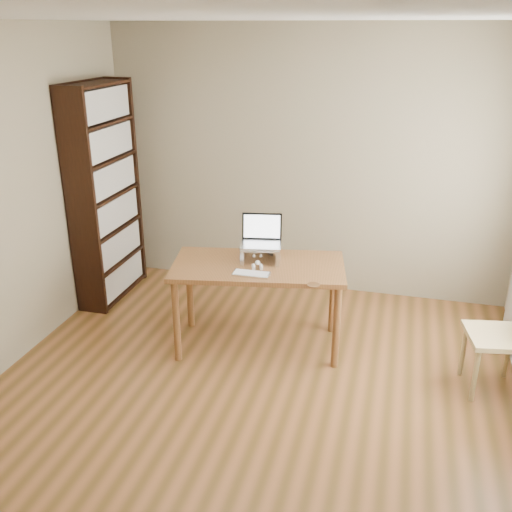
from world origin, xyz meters
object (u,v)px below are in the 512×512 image
(desk, at_px, (258,275))
(keyboard, at_px, (251,274))
(bookshelf, at_px, (105,194))
(chair, at_px, (509,330))
(laptop, at_px, (263,237))
(cat, at_px, (258,253))

(desk, bearing_deg, keyboard, -100.36)
(keyboard, bearing_deg, desk, 88.75)
(bookshelf, bearing_deg, keyboard, -26.20)
(chair, bearing_deg, desk, 164.64)
(laptop, height_order, cat, laptop)
(desk, height_order, chair, chair)
(bookshelf, height_order, cat, bookshelf)
(keyboard, distance_m, chair, 1.94)
(cat, bearing_deg, desk, -92.18)
(keyboard, bearing_deg, chair, 0.13)
(cat, bearing_deg, chair, -26.14)
(keyboard, relative_size, cat, 0.63)
(keyboard, bearing_deg, laptop, 88.73)
(laptop, bearing_deg, desk, -100.41)
(bookshelf, relative_size, cat, 4.52)
(laptop, distance_m, cat, 0.14)
(keyboard, relative_size, chair, 0.31)
(desk, bearing_deg, cat, 95.34)
(bookshelf, bearing_deg, desk, -19.86)
(bookshelf, relative_size, keyboard, 7.16)
(desk, relative_size, cat, 3.23)
(bookshelf, distance_m, cat, 1.74)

